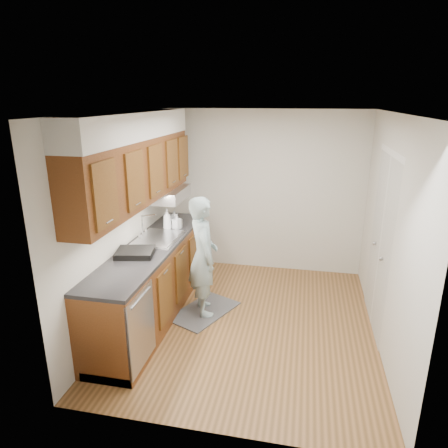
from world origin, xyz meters
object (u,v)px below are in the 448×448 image
object	(u,v)px
soap_bottle_b	(177,221)
dish_rack	(135,252)
soda_can	(177,225)
steel_can	(180,223)
person	(203,248)
soap_bottle_c	(174,216)
soap_bottle_a	(167,219)

from	to	relation	value
soap_bottle_b	dish_rack	size ratio (longest dim) A/B	0.50
soda_can	soap_bottle_b	bearing A→B (deg)	98.84
steel_can	dish_rack	bearing A→B (deg)	-100.17
person	soap_bottle_c	size ratio (longest dim) A/B	11.23
soap_bottle_a	soap_bottle_c	bearing A→B (deg)	94.84
person	soda_can	bearing A→B (deg)	19.32
steel_can	dish_rack	size ratio (longest dim) A/B	0.28
steel_can	soap_bottle_c	bearing A→B (deg)	123.94
soap_bottle_b	soda_can	xyz separation A→B (m)	(0.00, -0.01, -0.04)
person	dish_rack	distance (m)	0.85
person	dish_rack	size ratio (longest dim) A/B	4.19
soap_bottle_b	steel_can	world-z (taller)	soap_bottle_b
soap_bottle_a	soap_bottle_b	bearing A→B (deg)	25.84
soap_bottle_a	steel_can	distance (m)	0.21
soap_bottle_c	soda_can	xyz separation A→B (m)	(0.15, -0.34, -0.02)
soap_bottle_a	soap_bottle_c	size ratio (longest dim) A/B	1.88
soap_bottle_c	soda_can	size ratio (longest dim) A/B	1.30
soap_bottle_a	dish_rack	size ratio (longest dim) A/B	0.70
soap_bottle_b	soap_bottle_c	bearing A→B (deg)	113.88
soap_bottle_c	soap_bottle_b	bearing A→B (deg)	-66.12
soap_bottle_c	soda_can	world-z (taller)	soap_bottle_c
soap_bottle_b	dish_rack	xyz separation A→B (m)	(-0.16, -1.02, -0.07)
steel_can	dish_rack	xyz separation A→B (m)	(-0.19, -1.08, -0.02)
soap_bottle_a	dish_rack	world-z (taller)	soap_bottle_a
soda_can	dish_rack	world-z (taller)	soda_can
person	soda_can	world-z (taller)	person
soap_bottle_b	soda_can	bearing A→B (deg)	-81.16
soda_can	steel_can	distance (m)	0.08
person	steel_can	xyz separation A→B (m)	(-0.47, 0.57, 0.12)
person	steel_can	distance (m)	0.74
person	soda_can	distance (m)	0.71
soap_bottle_b	soap_bottle_c	distance (m)	0.37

